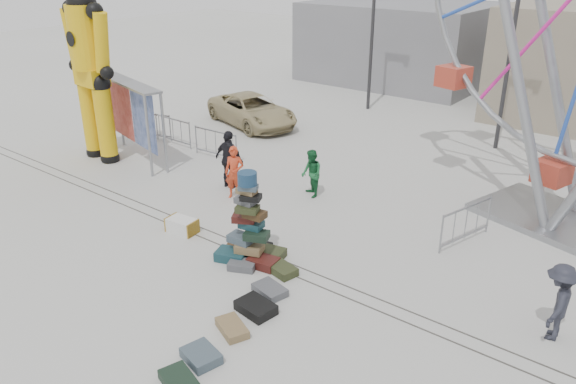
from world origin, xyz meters
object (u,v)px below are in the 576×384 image
Objects in this scene: steamer_trunk at (182,225)px; parked_suv at (252,110)px; lamp_post_left at (375,14)px; barricade_dummy_c at (216,144)px; barricade_dummy_a at (149,126)px; barricade_dummy_b at (173,131)px; pedestrian_black at (229,160)px; pedestrian_green at (311,174)px; banner_scaffold at (131,102)px; suitcase_tower at (250,236)px; barricade_wheel_front at (466,224)px; lamp_post_right at (516,32)px; pedestrian_red at (234,173)px; crash_test_dummy at (90,63)px; pedestrian_grey at (558,302)px.

parked_suv reaches higher than steamer_trunk.
lamp_post_left is 4.00× the size of barricade_dummy_c.
lamp_post_left is 11.47m from barricade_dummy_a.
parked_suv is at bearing 80.37° from barricade_dummy_b.
pedestrian_black is (6.18, -1.70, 0.42)m from barricade_dummy_a.
pedestrian_green reaches higher than parked_suv.
banner_scaffold is at bearing 0.96° from pedestrian_black.
barricade_dummy_c is 4.46m from parked_suv.
banner_scaffold is at bearing 144.33° from suitcase_tower.
barricade_wheel_front is 5.04m from pedestrian_green.
lamp_post_right reaches higher than barricade_dummy_b.
pedestrian_green is (-3.13, -8.28, -3.72)m from lamp_post_right.
lamp_post_right reaches higher than parked_suv.
lamp_post_left is at bearing 74.51° from pedestrian_red.
banner_scaffold is (-8.23, 2.91, 1.52)m from suitcase_tower.
barricade_dummy_a is 1.00× the size of barricade_dummy_c.
crash_test_dummy is 6.97m from pedestrian_red.
lamp_post_right is 11.61m from pedestrian_red.
parked_suv is (-14.66, 7.47, -0.16)m from pedestrian_grey.
pedestrian_black is (-3.64, 3.13, 0.29)m from suitcase_tower.
banner_scaffold is at bearing -134.19° from pedestrian_green.
pedestrian_black is 0.40× the size of parked_suv.
lamp_post_right is 9.33m from barricade_wheel_front.
lamp_post_left is 12.21m from banner_scaffold.
barricade_wheel_front is (13.75, -0.61, 0.00)m from barricade_dummy_a.
banner_scaffold reaches higher than pedestrian_red.
pedestrian_black is (1.34, -11.33, -3.52)m from lamp_post_left.
suitcase_tower is at bearing 137.51° from pedestrian_black.
lamp_post_left is 4.00× the size of barricade_wheel_front.
barricade_dummy_b is 15.78m from pedestrian_grey.
banner_scaffold is at bearing 146.06° from steamer_trunk.
banner_scaffold is 12.34m from barricade_wheel_front.
crash_test_dummy reaches higher than barricade_dummy_a.
banner_scaffold is 2.40× the size of pedestrian_red.
barricade_dummy_c is at bearing -139.50° from parked_suv.
barricade_dummy_a is 1.33m from barricade_dummy_b.
pedestrian_red is 1.11× the size of pedestrian_green.
suitcase_tower is 1.24× the size of pedestrian_black.
barricade_dummy_b is 1.00× the size of barricade_dummy_c.
barricade_wheel_front is 1.30× the size of pedestrian_green.
lamp_post_right is 9.38× the size of steamer_trunk.
banner_scaffold is 2.66× the size of pedestrian_green.
barricade_dummy_a is at bearing -147.21° from lamp_post_right.
pedestrian_grey is at bearing 1.22° from crash_test_dummy.
pedestrian_green is 8.45m from pedestrian_grey.
barricade_dummy_b is 4.03m from parked_suv.
pedestrian_grey is at bearing 16.91° from pedestrian_green.
banner_scaffold reaches higher than barricade_dummy_b.
barricade_dummy_a reaches higher than steamer_trunk.
barricade_dummy_b is at bearing 76.64° from crash_test_dummy.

